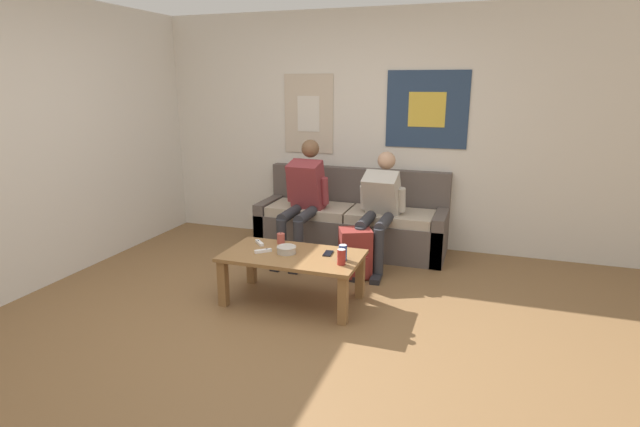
% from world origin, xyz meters
% --- Properties ---
extents(ground_plane, '(18.00, 18.00, 0.00)m').
position_xyz_m(ground_plane, '(0.00, 0.00, 0.00)').
color(ground_plane, brown).
extents(wall_back, '(10.00, 0.07, 2.55)m').
position_xyz_m(wall_back, '(0.00, 2.33, 1.28)').
color(wall_back, silver).
rests_on(wall_back, ground_plane).
extents(wall_left, '(0.05, 10.00, 2.55)m').
position_xyz_m(wall_left, '(-2.33, 0.00, 1.27)').
color(wall_left, silver).
rests_on(wall_left, ground_plane).
extents(couch, '(2.03, 0.69, 0.86)m').
position_xyz_m(couch, '(0.03, 1.99, 0.29)').
color(couch, '#564C47').
rests_on(couch, ground_plane).
extents(coffee_table, '(1.13, 0.63, 0.42)m').
position_xyz_m(coffee_table, '(-0.07, 0.50, 0.35)').
color(coffee_table, olive).
rests_on(coffee_table, ground_plane).
extents(person_seated_adult, '(0.47, 0.89, 1.20)m').
position_xyz_m(person_seated_adult, '(-0.40, 1.64, 0.65)').
color(person_seated_adult, '#2D2D33').
rests_on(person_seated_adult, ground_plane).
extents(person_seated_teen, '(0.47, 0.97, 1.10)m').
position_xyz_m(person_seated_teen, '(0.40, 1.65, 0.60)').
color(person_seated_teen, '#2D2D33').
rests_on(person_seated_teen, ground_plane).
extents(backpack, '(0.36, 0.35, 0.47)m').
position_xyz_m(backpack, '(0.28, 1.21, 0.22)').
color(backpack, maroon).
rests_on(backpack, ground_plane).
extents(ceramic_bowl, '(0.16, 0.16, 0.06)m').
position_xyz_m(ceramic_bowl, '(-0.12, 0.51, 0.45)').
color(ceramic_bowl, '#B7B2A8').
rests_on(ceramic_bowl, coffee_table).
extents(pillar_candle, '(0.07, 0.07, 0.10)m').
position_xyz_m(pillar_candle, '(-0.27, 0.73, 0.47)').
color(pillar_candle, '#B24C42').
rests_on(pillar_candle, coffee_table).
extents(drink_can_blue, '(0.07, 0.07, 0.12)m').
position_xyz_m(drink_can_blue, '(0.36, 0.51, 0.48)').
color(drink_can_blue, '#28479E').
rests_on(drink_can_blue, coffee_table).
extents(drink_can_red, '(0.07, 0.07, 0.12)m').
position_xyz_m(drink_can_red, '(0.38, 0.40, 0.48)').
color(drink_can_red, maroon).
rests_on(drink_can_red, coffee_table).
extents(game_controller_near_left, '(0.12, 0.13, 0.03)m').
position_xyz_m(game_controller_near_left, '(-0.44, 0.65, 0.43)').
color(game_controller_near_left, white).
rests_on(game_controller_near_left, coffee_table).
extents(game_controller_near_right, '(0.13, 0.12, 0.03)m').
position_xyz_m(game_controller_near_right, '(-0.32, 0.47, 0.43)').
color(game_controller_near_right, white).
rests_on(game_controller_near_right, coffee_table).
extents(cell_phone, '(0.08, 0.14, 0.01)m').
position_xyz_m(cell_phone, '(0.21, 0.60, 0.43)').
color(cell_phone, black).
rests_on(cell_phone, coffee_table).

